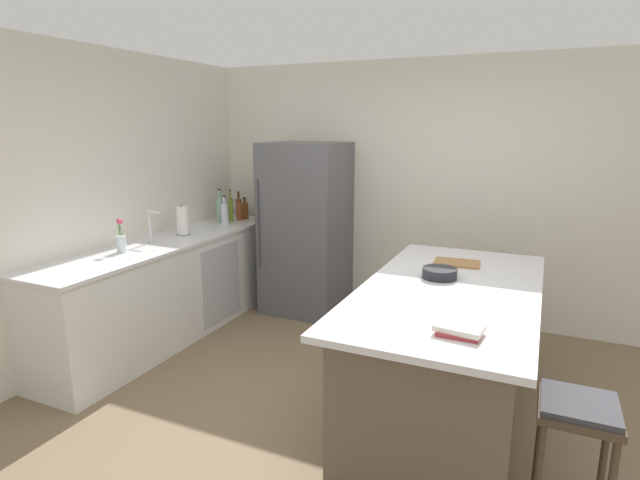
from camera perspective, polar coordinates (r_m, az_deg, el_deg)
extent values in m
plane|color=#7A664C|center=(3.57, 3.57, -20.24)|extent=(7.20, 7.20, 0.00)
cube|color=silver|center=(5.20, 12.69, 5.38)|extent=(6.00, 0.10, 2.60)
cube|color=silver|center=(4.53, -26.57, 3.25)|extent=(0.10, 6.00, 2.60)
cube|color=silver|center=(4.94, -16.54, -5.38)|extent=(0.62, 2.79, 0.90)
cube|color=silver|center=(4.82, -16.89, -0.15)|extent=(0.65, 2.82, 0.03)
cube|color=#B2B5BA|center=(5.01, -11.19, -4.83)|extent=(0.01, 0.60, 0.75)
cube|color=brown|center=(3.55, 14.21, -12.70)|extent=(0.93, 1.98, 0.89)
cube|color=silver|center=(3.37, 14.65, -5.57)|extent=(1.09, 2.18, 0.04)
cube|color=#56565B|center=(5.27, -1.61, 1.33)|extent=(0.80, 0.73, 1.79)
cylinder|color=#4C4C51|center=(5.10, -7.16, 1.85)|extent=(0.02, 0.02, 0.90)
cylinder|color=#473828|center=(3.08, 23.68, -20.64)|extent=(0.04, 0.04, 0.61)
cylinder|color=#473828|center=(3.10, 29.60, -21.03)|extent=(0.04, 0.04, 0.61)
cube|color=#473828|center=(2.79, 27.44, -16.89)|extent=(0.36, 0.36, 0.04)
cube|color=#38383D|center=(2.78, 27.52, -16.26)|extent=(0.34, 0.34, 0.03)
cylinder|color=silver|center=(4.74, -18.70, -0.18)|extent=(0.05, 0.05, 0.02)
cylinder|color=silver|center=(4.71, -18.83, 1.60)|extent=(0.02, 0.02, 0.28)
cylinder|color=silver|center=(4.65, -18.39, 2.99)|extent=(0.14, 0.02, 0.02)
cylinder|color=silver|center=(4.46, -21.73, -0.44)|extent=(0.08, 0.08, 0.14)
cylinder|color=#4C7F3D|center=(4.45, -21.90, 0.75)|extent=(0.01, 0.03, 0.21)
sphere|color=#DB4C66|center=(4.44, -22.02, 2.08)|extent=(0.04, 0.04, 0.04)
cylinder|color=#4C7F3D|center=(4.44, -21.86, 0.61)|extent=(0.01, 0.01, 0.20)
sphere|color=#DB4C66|center=(4.42, -21.97, 1.86)|extent=(0.04, 0.04, 0.04)
cylinder|color=#4C7F3D|center=(4.44, -21.68, 0.67)|extent=(0.01, 0.04, 0.20)
sphere|color=#DB4C66|center=(4.42, -21.79, 1.96)|extent=(0.04, 0.04, 0.04)
cylinder|color=gray|center=(5.00, -15.32, 0.64)|extent=(0.14, 0.14, 0.01)
cylinder|color=white|center=(4.97, -15.41, 2.17)|extent=(0.11, 0.11, 0.26)
cylinder|color=gray|center=(4.95, -15.51, 3.88)|extent=(0.02, 0.02, 0.04)
cylinder|color=#5B3319|center=(5.85, -9.25, 3.64)|extent=(0.07, 0.07, 0.21)
cylinder|color=#5B3319|center=(5.83, -9.30, 5.00)|extent=(0.03, 0.03, 0.07)
cylinder|color=black|center=(5.82, -9.31, 5.42)|extent=(0.03, 0.03, 0.01)
cylinder|color=brown|center=(5.70, -8.59, 3.32)|extent=(0.08, 0.08, 0.18)
cylinder|color=brown|center=(5.69, -8.63, 4.47)|extent=(0.03, 0.03, 0.05)
cylinder|color=black|center=(5.68, -8.64, 4.77)|extent=(0.04, 0.04, 0.01)
cylinder|color=#994C23|center=(5.63, -9.22, 3.23)|extent=(0.05, 0.05, 0.20)
cylinder|color=#994C23|center=(5.61, -9.26, 4.52)|extent=(0.02, 0.02, 0.06)
cylinder|color=black|center=(5.60, -9.28, 4.89)|extent=(0.02, 0.02, 0.01)
cylinder|color=olive|center=(5.57, -10.16, 3.42)|extent=(0.05, 0.05, 0.26)
cylinder|color=olive|center=(5.55, -10.23, 5.15)|extent=(0.02, 0.02, 0.08)
cylinder|color=black|center=(5.54, -10.25, 5.63)|extent=(0.02, 0.02, 0.01)
cylinder|color=#8CB79E|center=(5.53, -11.33, 3.28)|extent=(0.08, 0.08, 0.26)
cylinder|color=#8CB79E|center=(5.50, -11.41, 5.09)|extent=(0.03, 0.03, 0.10)
cylinder|color=black|center=(5.49, -11.44, 5.66)|extent=(0.03, 0.03, 0.01)
cylinder|color=silver|center=(5.40, -10.83, 2.90)|extent=(0.08, 0.08, 0.22)
cylinder|color=silver|center=(5.38, -10.89, 4.45)|extent=(0.03, 0.03, 0.07)
cylinder|color=black|center=(5.37, -10.91, 4.90)|extent=(0.03, 0.03, 0.01)
cube|color=#A83338|center=(2.65, 15.57, -10.11)|extent=(0.21, 0.17, 0.02)
cube|color=silver|center=(2.64, 15.60, -9.62)|extent=(0.25, 0.19, 0.03)
cylinder|color=black|center=(3.54, 13.50, -3.69)|extent=(0.24, 0.24, 0.07)
cube|color=#9E7042|center=(3.93, 15.34, -2.53)|extent=(0.35, 0.25, 0.02)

